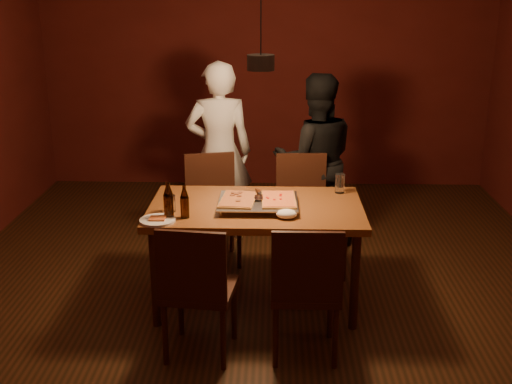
{
  "coord_description": "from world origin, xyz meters",
  "views": [
    {
      "loc": [
        0.09,
        -4.23,
        2.24
      ],
      "look_at": [
        -0.03,
        0.04,
        0.85
      ],
      "focal_mm": 45.0,
      "sensor_mm": 36.0,
      "label": 1
    }
  ],
  "objects_px": {
    "chair_far_right": "(302,198)",
    "dining_table": "(256,215)",
    "pizza_tray": "(258,204)",
    "diner_white": "(219,152)",
    "chair_far_left": "(212,198)",
    "plate_slice": "(158,220)",
    "diner_dark": "(315,160)",
    "chair_near_left": "(196,280)",
    "beer_bottle_a": "(168,200)",
    "pendant_lamp": "(261,61)",
    "chair_near_right": "(306,281)",
    "beer_bottle_b": "(185,202)"
  },
  "relations": [
    {
      "from": "diner_white",
      "to": "pendant_lamp",
      "type": "distance_m",
      "value": 1.67
    },
    {
      "from": "chair_far_left",
      "to": "beer_bottle_a",
      "type": "bearing_deg",
      "value": 66.62
    },
    {
      "from": "dining_table",
      "to": "chair_far_right",
      "type": "distance_m",
      "value": 0.89
    },
    {
      "from": "pendant_lamp",
      "to": "diner_white",
      "type": "bearing_deg",
      "value": 106.92
    },
    {
      "from": "pizza_tray",
      "to": "diner_white",
      "type": "height_order",
      "value": "diner_white"
    },
    {
      "from": "chair_near_right",
      "to": "diner_dark",
      "type": "xyz_separation_m",
      "value": [
        0.16,
        1.94,
        0.23
      ]
    },
    {
      "from": "dining_table",
      "to": "diner_dark",
      "type": "relative_size",
      "value": 0.98
    },
    {
      "from": "chair_far_left",
      "to": "chair_near_left",
      "type": "distance_m",
      "value": 1.56
    },
    {
      "from": "chair_near_left",
      "to": "chair_near_right",
      "type": "relative_size",
      "value": 1.0
    },
    {
      "from": "chair_near_right",
      "to": "pizza_tray",
      "type": "bearing_deg",
      "value": 112.77
    },
    {
      "from": "chair_far_left",
      "to": "chair_far_right",
      "type": "bearing_deg",
      "value": 167.03
    },
    {
      "from": "chair_far_right",
      "to": "beer_bottle_b",
      "type": "height_order",
      "value": "beer_bottle_b"
    },
    {
      "from": "chair_far_right",
      "to": "pendant_lamp",
      "type": "relative_size",
      "value": 0.44
    },
    {
      "from": "beer_bottle_a",
      "to": "plate_slice",
      "type": "relative_size",
      "value": 1.06
    },
    {
      "from": "chair_near_left",
      "to": "diner_dark",
      "type": "distance_m",
      "value": 2.13
    },
    {
      "from": "plate_slice",
      "to": "diner_white",
      "type": "relative_size",
      "value": 0.15
    },
    {
      "from": "beer_bottle_a",
      "to": "diner_white",
      "type": "xyz_separation_m",
      "value": [
        0.2,
        1.55,
        -0.07
      ]
    },
    {
      "from": "beer_bottle_b",
      "to": "beer_bottle_a",
      "type": "bearing_deg",
      "value": -175.56
    },
    {
      "from": "chair_far_right",
      "to": "diner_dark",
      "type": "distance_m",
      "value": 0.46
    },
    {
      "from": "beer_bottle_b",
      "to": "dining_table",
      "type": "bearing_deg",
      "value": 29.2
    },
    {
      "from": "beer_bottle_b",
      "to": "diner_dark",
      "type": "bearing_deg",
      "value": 56.56
    },
    {
      "from": "dining_table",
      "to": "chair_far_left",
      "type": "distance_m",
      "value": 0.9
    },
    {
      "from": "chair_near_right",
      "to": "beer_bottle_b",
      "type": "relative_size",
      "value": 2.19
    },
    {
      "from": "pizza_tray",
      "to": "diner_white",
      "type": "distance_m",
      "value": 1.37
    },
    {
      "from": "chair_far_left",
      "to": "diner_dark",
      "type": "distance_m",
      "value": 0.98
    },
    {
      "from": "chair_far_right",
      "to": "beer_bottle_a",
      "type": "height_order",
      "value": "beer_bottle_a"
    },
    {
      "from": "diner_white",
      "to": "chair_near_right",
      "type": "bearing_deg",
      "value": 102.88
    },
    {
      "from": "chair_near_left",
      "to": "pendant_lamp",
      "type": "bearing_deg",
      "value": 70.05
    },
    {
      "from": "plate_slice",
      "to": "diner_white",
      "type": "distance_m",
      "value": 1.64
    },
    {
      "from": "dining_table",
      "to": "chair_far_right",
      "type": "bearing_deg",
      "value": 65.92
    },
    {
      "from": "chair_far_right",
      "to": "beer_bottle_b",
      "type": "relative_size",
      "value": 2.19
    },
    {
      "from": "beer_bottle_a",
      "to": "diner_white",
      "type": "relative_size",
      "value": 0.15
    },
    {
      "from": "chair_near_left",
      "to": "beer_bottle_a",
      "type": "height_order",
      "value": "beer_bottle_a"
    },
    {
      "from": "chair_far_right",
      "to": "dining_table",
      "type": "bearing_deg",
      "value": 62.23
    },
    {
      "from": "beer_bottle_a",
      "to": "beer_bottle_b",
      "type": "bearing_deg",
      "value": 4.44
    },
    {
      "from": "diner_white",
      "to": "beer_bottle_a",
      "type": "bearing_deg",
      "value": 76.57
    },
    {
      "from": "dining_table",
      "to": "diner_white",
      "type": "xyz_separation_m",
      "value": [
        -0.37,
        1.28,
        0.13
      ]
    },
    {
      "from": "diner_white",
      "to": "pendant_lamp",
      "type": "height_order",
      "value": "pendant_lamp"
    },
    {
      "from": "chair_near_right",
      "to": "diner_dark",
      "type": "height_order",
      "value": "diner_dark"
    },
    {
      "from": "chair_far_right",
      "to": "beer_bottle_a",
      "type": "bearing_deg",
      "value": 45.34
    },
    {
      "from": "chair_far_right",
      "to": "plate_slice",
      "type": "relative_size",
      "value": 2.05
    },
    {
      "from": "dining_table",
      "to": "plate_slice",
      "type": "bearing_deg",
      "value": -152.06
    },
    {
      "from": "chair_far_right",
      "to": "diner_dark",
      "type": "height_order",
      "value": "diner_dark"
    },
    {
      "from": "chair_far_left",
      "to": "dining_table",
      "type": "bearing_deg",
      "value": 102.54
    },
    {
      "from": "pizza_tray",
      "to": "beer_bottle_b",
      "type": "xyz_separation_m",
      "value": [
        -0.48,
        -0.23,
        0.09
      ]
    },
    {
      "from": "chair_near_right",
      "to": "diner_white",
      "type": "height_order",
      "value": "diner_white"
    },
    {
      "from": "plate_slice",
      "to": "diner_dark",
      "type": "xyz_separation_m",
      "value": [
        1.12,
        1.52,
        0.0
      ]
    },
    {
      "from": "plate_slice",
      "to": "pendant_lamp",
      "type": "distance_m",
      "value": 1.24
    },
    {
      "from": "diner_white",
      "to": "diner_dark",
      "type": "xyz_separation_m",
      "value": [
        0.85,
        -0.1,
        -0.05
      ]
    },
    {
      "from": "chair_far_right",
      "to": "pizza_tray",
      "type": "xyz_separation_m",
      "value": [
        -0.34,
        -0.84,
        0.24
      ]
    }
  ]
}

